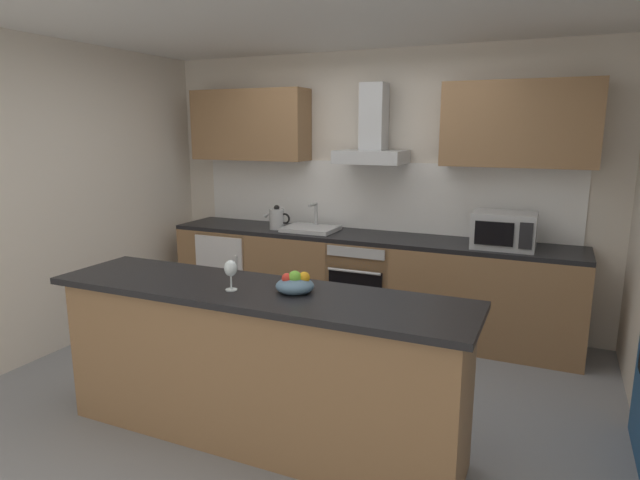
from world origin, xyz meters
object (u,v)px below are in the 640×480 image
(oven, at_px, (365,281))
(refrigerator, at_px, (235,269))
(kettle, at_px, (277,218))
(fruit_bowl, at_px, (295,284))
(microwave, at_px, (504,230))
(wine_glass, at_px, (231,269))
(sink, at_px, (311,228))
(range_hood, at_px, (373,138))

(oven, relative_size, refrigerator, 0.94)
(kettle, distance_m, fruit_bowl, 2.30)
(refrigerator, bearing_deg, microwave, -0.54)
(wine_glass, bearing_deg, sink, 102.87)
(kettle, xyz_separation_m, wine_glass, (0.84, -2.09, 0.08))
(oven, xyz_separation_m, kettle, (-0.92, -0.03, 0.55))
(kettle, height_order, wine_glass, kettle)
(refrigerator, height_order, microwave, microwave)
(fruit_bowl, bearing_deg, sink, 112.61)
(oven, bearing_deg, refrigerator, -179.89)
(oven, relative_size, sink, 1.60)
(kettle, bearing_deg, microwave, 0.16)
(microwave, distance_m, range_hood, 1.43)
(fruit_bowl, bearing_deg, kettle, 121.09)
(oven, relative_size, microwave, 1.60)
(oven, relative_size, range_hood, 1.11)
(range_hood, bearing_deg, wine_glass, -92.16)
(range_hood, distance_m, wine_glass, 2.36)
(sink, height_order, fruit_bowl, sink)
(sink, xyz_separation_m, range_hood, (0.57, 0.12, 0.86))
(refrigerator, relative_size, range_hood, 1.18)
(refrigerator, distance_m, microwave, 2.74)
(oven, distance_m, fruit_bowl, 2.09)
(wine_glass, height_order, fruit_bowl, wine_glass)
(refrigerator, relative_size, sink, 1.70)
(microwave, height_order, range_hood, range_hood)
(oven, height_order, refrigerator, oven)
(microwave, relative_size, fruit_bowl, 2.27)
(oven, distance_m, sink, 0.74)
(oven, xyz_separation_m, range_hood, (-0.00, 0.13, 1.33))
(microwave, bearing_deg, refrigerator, 179.46)
(sink, distance_m, wine_glass, 2.19)
(microwave, height_order, sink, microwave)
(sink, distance_m, kettle, 0.36)
(sink, height_order, kettle, sink)
(wine_glass, bearing_deg, fruit_bowl, 18.93)
(microwave, bearing_deg, sink, 178.75)
(refrigerator, bearing_deg, oven, 0.11)
(kettle, xyz_separation_m, fruit_bowl, (1.19, -1.97, -0.00))
(sink, relative_size, range_hood, 0.69)
(sink, bearing_deg, fruit_bowl, -67.39)
(oven, height_order, kettle, kettle)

